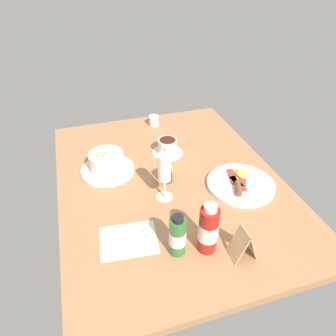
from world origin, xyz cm
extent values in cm
cube|color=#A8754C|center=(0.00, 0.00, -1.50)|extent=(110.00, 84.00, 3.00)
cylinder|color=silver|center=(-12.78, -22.12, 0.60)|extent=(21.47, 21.47, 1.20)
cylinder|color=silver|center=(-12.78, -22.12, 4.79)|extent=(13.56, 13.56, 7.18)
cylinder|color=beige|center=(-12.78, -22.12, 7.58)|extent=(11.66, 11.66, 1.60)
sphere|color=#8FA34A|center=(-14.16, -24.46, 8.48)|extent=(1.10, 1.10, 1.10)
sphere|color=#8FA34A|center=(-12.91, -22.34, 8.48)|extent=(0.86, 0.86, 0.86)
sphere|color=#8FA34A|center=(-11.60, -23.44, 8.48)|extent=(1.20, 1.20, 1.20)
sphere|color=#8FA34A|center=(-11.46, -19.48, 8.48)|extent=(0.87, 0.87, 0.87)
sphere|color=#8FA34A|center=(-14.11, -22.51, 8.48)|extent=(1.09, 1.09, 1.09)
sphere|color=#8FA34A|center=(-12.65, -22.01, 8.48)|extent=(0.89, 0.89, 0.89)
sphere|color=#8FA34A|center=(-11.77, -25.33, 8.48)|extent=(1.33, 1.33, 1.33)
sphere|color=#8FA34A|center=(-11.71, -21.01, 8.48)|extent=(1.05, 1.05, 1.05)
cube|color=silver|center=(25.30, -21.43, 0.15)|extent=(15.73, 18.97, 0.30)
cube|color=silver|center=(24.10, -22.43, 0.55)|extent=(2.66, 14.05, 0.50)
cube|color=silver|center=(24.10, -14.63, 0.55)|extent=(2.57, 3.81, 0.40)
cube|color=silver|center=(26.90, -22.43, 0.55)|extent=(2.36, 13.03, 0.50)
ellipsoid|color=silver|center=(26.90, -15.43, 0.60)|extent=(2.40, 4.00, 0.60)
cylinder|color=silver|center=(-18.28, 4.75, 0.45)|extent=(13.34, 13.34, 0.90)
cylinder|color=silver|center=(-18.28, 4.75, 3.79)|extent=(8.28, 8.28, 5.78)
cylinder|color=#411C11|center=(-18.28, 4.75, 6.18)|extent=(7.04, 7.04, 1.00)
torus|color=silver|center=(-13.52, 2.81, 4.08)|extent=(3.64, 2.10, 3.60)
cylinder|color=silver|center=(-45.17, 5.93, 2.45)|extent=(4.86, 4.86, 4.91)
cone|color=silver|center=(-47.32, 6.32, 4.32)|extent=(2.57, 2.08, 2.35)
cylinder|color=white|center=(9.16, -4.84, 0.20)|extent=(6.13, 6.13, 0.40)
cylinder|color=white|center=(9.16, -4.84, 4.25)|extent=(0.80, 0.80, 7.69)
cylinder|color=white|center=(9.16, -4.84, 13.16)|extent=(4.59, 4.59, 10.12)
cylinder|color=#F2E4BC|center=(9.16, -4.84, 11.64)|extent=(3.76, 3.76, 6.07)
cylinder|color=#443115|center=(-0.15, -1.61, 2.63)|extent=(5.01, 5.01, 5.26)
cylinder|color=yellow|center=(-0.15, -1.61, 5.66)|extent=(5.26, 5.26, 0.80)
cylinder|color=#B21E19|center=(35.21, 0.51, 7.77)|extent=(5.78, 5.78, 15.54)
cylinder|color=silver|center=(35.21, 0.51, 7.46)|extent=(5.90, 5.90, 5.91)
cylinder|color=silver|center=(35.21, 0.51, 16.43)|extent=(3.76, 3.76, 1.77)
cylinder|color=#337233|center=(33.70, -8.36, 6.39)|extent=(4.95, 4.95, 12.78)
cylinder|color=silver|center=(33.70, -8.36, 6.13)|extent=(5.05, 5.05, 4.86)
cylinder|color=black|center=(33.70, -8.36, 13.57)|extent=(3.22, 3.22, 1.58)
cylinder|color=silver|center=(11.59, 24.47, 0.70)|extent=(25.45, 25.45, 1.40)
cube|color=#9F3828|center=(7.40, 22.97, 1.70)|extent=(9.31, 4.65, 0.60)
cube|color=#9E3828|center=(10.23, 26.01, 1.70)|extent=(8.96, 6.66, 0.60)
cube|color=#9B3828|center=(12.00, 23.00, 1.70)|extent=(9.16, 3.09, 0.60)
cylinder|color=brown|center=(15.41, 21.29, 2.60)|extent=(7.31, 4.67, 2.20)
ellipsoid|color=#F2D859|center=(7.77, 27.01, 2.40)|extent=(6.00, 4.80, 2.40)
cube|color=tan|center=(40.63, 11.16, 5.00)|extent=(5.94, 3.84, 10.14)
cube|color=tan|center=(40.63, 7.69, 5.00)|extent=(5.94, 3.84, 10.14)
camera|label=1|loc=(91.38, -29.17, 75.19)|focal=33.47mm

